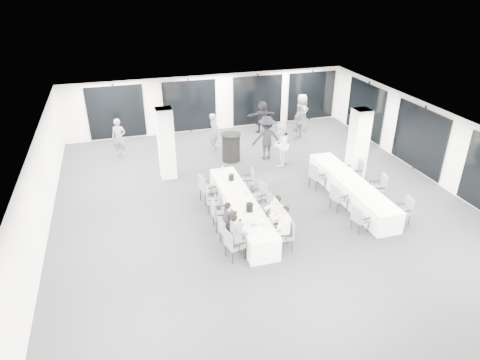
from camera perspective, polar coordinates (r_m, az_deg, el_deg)
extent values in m
cube|color=black|center=(15.04, 2.90, -3.36)|extent=(14.00, 16.00, 0.02)
cube|color=silver|center=(13.85, 3.17, 6.79)|extent=(14.00, 16.00, 0.02)
cube|color=white|center=(13.93, -25.35, -2.14)|extent=(0.02, 16.00, 2.80)
cube|color=white|center=(17.84, 24.85, 4.10)|extent=(0.02, 16.00, 2.80)
cube|color=white|center=(21.62, -4.10, 10.21)|extent=(14.00, 0.02, 2.80)
cube|color=white|center=(8.66, 22.05, -20.79)|extent=(14.00, 0.02, 2.80)
cube|color=black|center=(21.57, -4.05, 10.03)|extent=(13.60, 0.06, 2.50)
cube|color=black|center=(18.52, 22.74, 5.12)|extent=(0.06, 14.00, 2.50)
cube|color=white|center=(16.70, -9.81, 4.81)|extent=(0.60, 0.60, 2.80)
cube|color=white|center=(16.95, 15.45, 4.56)|extent=(0.60, 0.60, 2.80)
cube|color=white|center=(14.02, 0.10, -3.93)|extent=(0.90, 5.00, 0.75)
cube|color=white|center=(15.72, 14.51, -1.24)|extent=(0.90, 5.00, 0.75)
cylinder|color=black|center=(18.20, -1.20, 4.35)|extent=(0.76, 0.76, 1.19)
cylinder|color=black|center=(17.98, -1.21, 6.11)|extent=(0.87, 0.87, 0.02)
cube|color=#52545A|center=(12.23, -0.65, -8.63)|extent=(0.56, 0.57, 0.08)
cube|color=#52545A|center=(11.99, -1.58, -7.88)|extent=(0.17, 0.46, 0.46)
cylinder|color=black|center=(12.43, -1.92, -9.35)|extent=(0.04, 0.04, 0.41)
cylinder|color=black|center=(12.15, -1.01, -10.31)|extent=(0.04, 0.04, 0.41)
cylinder|color=black|center=(12.59, -0.30, -8.82)|extent=(0.04, 0.04, 0.41)
cylinder|color=black|center=(12.31, 0.64, -9.75)|extent=(0.04, 0.04, 0.41)
cube|color=black|center=(12.31, -1.23, -7.40)|extent=(0.34, 0.12, 0.04)
cube|color=black|center=(11.95, -0.06, -8.57)|extent=(0.34, 0.12, 0.04)
cube|color=#52545A|center=(12.80, -1.52, -6.99)|extent=(0.51, 0.52, 0.08)
cube|color=#52545A|center=(12.58, -2.38, -6.26)|extent=(0.13, 0.43, 0.43)
cylinder|color=black|center=(13.00, -2.62, -7.63)|extent=(0.03, 0.03, 0.39)
cylinder|color=black|center=(12.72, -1.90, -8.48)|extent=(0.03, 0.03, 0.39)
cylinder|color=black|center=(13.13, -1.12, -7.21)|extent=(0.03, 0.03, 0.39)
cylinder|color=black|center=(12.85, -0.38, -8.04)|extent=(0.03, 0.03, 0.39)
cube|color=black|center=(12.89, -1.98, -5.88)|extent=(0.32, 0.10, 0.04)
cube|color=black|center=(12.53, -1.06, -6.91)|extent=(0.32, 0.10, 0.04)
cube|color=#52545A|center=(13.50, -2.53, -4.73)|extent=(0.51, 0.53, 0.09)
cube|color=#52545A|center=(13.31, -3.55, -3.80)|extent=(0.08, 0.50, 0.49)
cylinder|color=black|center=(13.78, -3.58, -5.33)|extent=(0.04, 0.04, 0.44)
cylinder|color=black|center=(13.43, -3.20, -6.27)|extent=(0.04, 0.04, 0.44)
cylinder|color=black|center=(13.86, -1.84, -5.09)|extent=(0.04, 0.04, 0.44)
cylinder|color=black|center=(13.51, -1.41, -6.02)|extent=(0.04, 0.04, 0.44)
cube|color=black|center=(13.63, -2.80, -3.50)|extent=(0.37, 0.05, 0.04)
cube|color=black|center=(13.18, -2.28, -4.64)|extent=(0.37, 0.05, 0.04)
cube|color=#52545A|center=(14.43, -3.57, -2.81)|extent=(0.52, 0.53, 0.07)
cube|color=#52545A|center=(14.31, -4.42, -1.96)|extent=(0.15, 0.43, 0.43)
cylinder|color=black|center=(14.71, -4.29, -3.25)|extent=(0.03, 0.03, 0.38)
cylinder|color=black|center=(14.39, -4.28, -4.00)|extent=(0.03, 0.03, 0.38)
cylinder|color=black|center=(14.71, -2.83, -3.21)|extent=(0.03, 0.03, 0.38)
cylinder|color=black|center=(14.39, -2.79, -3.95)|extent=(0.03, 0.03, 0.38)
cube|color=black|center=(14.56, -3.60, -1.81)|extent=(0.32, 0.11, 0.04)
cube|color=black|center=(14.15, -3.58, -2.72)|extent=(0.32, 0.11, 0.04)
cube|color=#52545A|center=(15.04, -4.24, -1.22)|extent=(0.60, 0.62, 0.09)
cube|color=#52545A|center=(14.82, -5.13, -0.41)|extent=(0.17, 0.51, 0.50)
cylinder|color=black|center=(15.27, -5.30, -1.95)|extent=(0.04, 0.04, 0.45)
cylinder|color=black|center=(14.92, -4.62, -2.66)|extent=(0.04, 0.04, 0.45)
cylinder|color=black|center=(15.42, -3.80, -1.58)|extent=(0.04, 0.04, 0.45)
cylinder|color=black|center=(15.07, -3.10, -2.28)|extent=(0.04, 0.04, 0.45)
cube|color=black|center=(15.18, -4.69, -0.17)|extent=(0.37, 0.12, 0.04)
cube|color=black|center=(14.73, -3.82, -1.02)|extent=(0.37, 0.12, 0.04)
cube|color=#52545A|center=(12.67, 5.89, -7.43)|extent=(0.49, 0.51, 0.08)
cube|color=#52545A|center=(12.59, 6.89, -6.32)|extent=(0.10, 0.45, 0.45)
cylinder|color=black|center=(12.71, 6.94, -8.69)|extent=(0.03, 0.03, 0.40)
cylinder|color=black|center=(13.01, 6.43, -7.72)|extent=(0.03, 0.03, 0.40)
cylinder|color=black|center=(12.61, 5.24, -8.91)|extent=(0.03, 0.03, 0.40)
cylinder|color=black|center=(12.91, 4.77, -7.93)|extent=(0.03, 0.03, 0.40)
cube|color=black|center=(12.39, 6.25, -7.41)|extent=(0.33, 0.07, 0.04)
cube|color=black|center=(12.78, 5.62, -6.22)|extent=(0.33, 0.07, 0.04)
cube|color=#52545A|center=(13.15, 4.86, -5.81)|extent=(0.48, 0.51, 0.08)
cube|color=#52545A|center=(13.07, 5.86, -4.60)|extent=(0.06, 0.48, 0.48)
cylinder|color=black|center=(13.19, 6.01, -7.07)|extent=(0.04, 0.04, 0.43)
cylinder|color=black|center=(13.52, 5.34, -6.13)|extent=(0.04, 0.04, 0.43)
cylinder|color=black|center=(13.06, 4.29, -7.39)|extent=(0.04, 0.04, 0.43)
cylinder|color=black|center=(13.38, 3.65, -6.42)|extent=(0.04, 0.04, 0.43)
cube|color=black|center=(12.85, 5.32, -5.74)|extent=(0.36, 0.04, 0.04)
cube|color=black|center=(13.26, 4.49, -4.58)|extent=(0.36, 0.04, 0.04)
cube|color=#52545A|center=(14.01, 3.31, -3.75)|extent=(0.50, 0.52, 0.08)
cube|color=#52545A|center=(13.97, 4.09, -2.66)|extent=(0.12, 0.44, 0.44)
cylinder|color=black|center=(14.07, 4.33, -4.75)|extent=(0.03, 0.03, 0.39)
cylinder|color=black|center=(14.35, 3.60, -4.04)|extent=(0.03, 0.03, 0.39)
cylinder|color=black|center=(13.91, 2.97, -5.10)|extent=(0.03, 0.03, 0.39)
cylinder|color=black|center=(14.20, 2.25, -4.37)|extent=(0.03, 0.03, 0.39)
cube|color=black|center=(13.75, 3.80, -3.62)|extent=(0.32, 0.09, 0.04)
cube|color=black|center=(14.11, 2.87, -2.75)|extent=(0.32, 0.09, 0.04)
cube|color=#52545A|center=(14.60, 2.35, -2.29)|extent=(0.55, 0.56, 0.08)
cube|color=#52545A|center=(14.58, 3.10, -1.17)|extent=(0.16, 0.46, 0.46)
cylinder|color=black|center=(14.67, 3.40, -3.26)|extent=(0.04, 0.04, 0.41)
cylinder|color=black|center=(14.96, 2.59, -2.60)|extent=(0.04, 0.04, 0.41)
cylinder|color=black|center=(14.49, 2.06, -3.64)|extent=(0.04, 0.04, 0.41)
cylinder|color=black|center=(14.78, 1.28, -2.96)|extent=(0.04, 0.04, 0.41)
cube|color=black|center=(14.34, 2.87, -2.12)|extent=(0.34, 0.11, 0.04)
cube|color=black|center=(14.71, 1.87, -1.30)|extent=(0.34, 0.11, 0.04)
cube|color=#52545A|center=(15.63, 0.92, -0.22)|extent=(0.52, 0.54, 0.08)
cube|color=#52545A|center=(15.54, 1.71, 0.68)|extent=(0.14, 0.45, 0.45)
cylinder|color=black|center=(15.60, 1.71, -1.29)|extent=(0.04, 0.04, 0.40)
cylinder|color=black|center=(15.94, 1.52, -0.64)|extent=(0.04, 0.04, 0.40)
cylinder|color=black|center=(15.55, 0.29, -1.37)|extent=(0.04, 0.04, 0.40)
cylinder|color=black|center=(15.89, 0.13, -0.71)|extent=(0.04, 0.04, 0.40)
cube|color=black|center=(15.34, 1.03, -0.08)|extent=(0.33, 0.10, 0.04)
cube|color=black|center=(15.78, 0.81, 0.71)|extent=(0.33, 0.10, 0.04)
cube|color=#52545A|center=(13.93, 15.78, -5.09)|extent=(0.50, 0.52, 0.07)
cube|color=#52545A|center=(13.67, 15.28, -4.42)|extent=(0.14, 0.43, 0.43)
cylinder|color=black|center=(14.04, 14.60, -5.73)|extent=(0.03, 0.03, 0.38)
cylinder|color=black|center=(13.82, 15.61, -6.44)|extent=(0.03, 0.03, 0.38)
cylinder|color=black|center=(14.27, 15.72, -5.33)|extent=(0.03, 0.03, 0.38)
cylinder|color=black|center=(14.05, 16.73, -6.01)|extent=(0.03, 0.03, 0.38)
cube|color=black|center=(13.99, 15.23, -4.11)|extent=(0.32, 0.10, 0.04)
cube|color=black|center=(13.71, 16.51, -4.96)|extent=(0.32, 0.10, 0.04)
cube|color=#52545A|center=(14.92, 13.10, -2.34)|extent=(0.54, 0.56, 0.08)
cube|color=#52545A|center=(14.66, 12.54, -1.61)|extent=(0.14, 0.46, 0.46)
cylinder|color=black|center=(15.05, 11.94, -3.00)|extent=(0.04, 0.04, 0.41)
cylinder|color=black|center=(14.79, 12.89, -3.67)|extent=(0.04, 0.04, 0.41)
cylinder|color=black|center=(15.28, 13.12, -2.65)|extent=(0.04, 0.04, 0.41)
cylinder|color=black|center=(15.03, 14.08, -3.30)|extent=(0.04, 0.04, 0.41)
cube|color=black|center=(15.00, 12.57, -1.36)|extent=(0.34, 0.10, 0.04)
cube|color=black|center=(14.68, 13.78, -2.17)|extent=(0.34, 0.10, 0.04)
cube|color=#52545A|center=(16.21, 10.32, 0.44)|extent=(0.57, 0.59, 0.08)
cube|color=#52545A|center=(15.95, 9.77, 1.16)|extent=(0.17, 0.48, 0.47)
cylinder|color=black|center=(16.34, 9.23, -0.23)|extent=(0.04, 0.04, 0.42)
cylinder|color=black|center=(16.06, 10.14, -0.81)|extent=(0.04, 0.04, 0.42)
cylinder|color=black|center=(16.58, 10.35, 0.09)|extent=(0.04, 0.04, 0.42)
cylinder|color=black|center=(16.30, 11.26, -0.47)|extent=(0.04, 0.04, 0.42)
cube|color=black|center=(16.31, 9.80, 1.34)|extent=(0.35, 0.12, 0.04)
cube|color=black|center=(15.96, 10.95, 0.65)|extent=(0.35, 0.12, 0.04)
cube|color=#52545A|center=(14.72, 20.76, -3.97)|extent=(0.52, 0.54, 0.08)
cube|color=#52545A|center=(14.69, 21.67, -3.04)|extent=(0.14, 0.45, 0.44)
cylinder|color=black|center=(14.78, 21.60, -5.08)|extent=(0.03, 0.03, 0.40)
cylinder|color=black|center=(15.07, 20.98, -4.33)|extent=(0.03, 0.03, 0.40)
cylinder|color=black|center=(14.61, 20.24, -5.21)|extent=(0.03, 0.03, 0.40)
cylinder|color=black|center=(14.91, 19.64, -4.44)|extent=(0.03, 0.03, 0.40)
cube|color=black|center=(14.46, 21.26, -3.89)|extent=(0.33, 0.10, 0.04)
cube|color=black|center=(14.83, 20.48, -2.96)|extent=(0.33, 0.10, 0.04)
cube|color=#52545A|center=(15.73, 17.71, -1.19)|extent=(0.62, 0.64, 0.09)
cube|color=#52545A|center=(15.68, 18.69, -0.21)|extent=(0.19, 0.51, 0.51)
cylinder|color=black|center=(15.74, 18.58, -2.41)|extent=(0.04, 0.04, 0.45)
cylinder|color=black|center=(16.10, 18.08, -1.65)|extent=(0.04, 0.04, 0.45)
cylinder|color=black|center=(15.60, 17.06, -2.46)|extent=(0.04, 0.04, 0.45)
cylinder|color=black|center=(15.96, 16.60, -1.69)|extent=(0.04, 0.04, 0.45)
cube|color=black|center=(15.42, 18.12, -1.05)|extent=(0.37, 0.14, 0.04)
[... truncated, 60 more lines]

